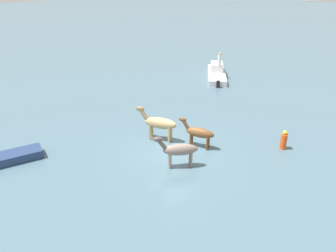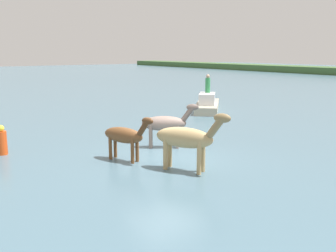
{
  "view_description": "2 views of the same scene",
  "coord_description": "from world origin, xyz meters",
  "px_view_note": "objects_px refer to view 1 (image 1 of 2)",
  "views": [
    {
      "loc": [
        -11.71,
        11.47,
        9.36
      ],
      "look_at": [
        0.83,
        -0.3,
        1.1
      ],
      "focal_mm": 35.4,
      "sensor_mm": 36.0,
      "label": 1
    },
    {
      "loc": [
        10.81,
        -7.61,
        3.85
      ],
      "look_at": [
        -0.61,
        0.58,
        1.08
      ],
      "focal_mm": 40.41,
      "sensor_mm": 36.0,
      "label": 2
    }
  ],
  "objects_px": {
    "horse_gray_outer": "(179,150)",
    "boat_launch_far": "(217,74)",
    "horse_rear_stallion": "(159,123)",
    "person_spotter_bow": "(219,60)",
    "boat_motor_center": "(3,161)",
    "buoy_channel_marker": "(284,141)",
    "horse_chestnut_trailing": "(199,133)"
  },
  "relations": [
    {
      "from": "boat_launch_far",
      "to": "horse_rear_stallion",
      "type": "bearing_deg",
      "value": 163.0
    },
    {
      "from": "boat_launch_far",
      "to": "buoy_channel_marker",
      "type": "height_order",
      "value": "boat_launch_far"
    },
    {
      "from": "horse_gray_outer",
      "to": "boat_launch_far",
      "type": "relative_size",
      "value": 0.4
    },
    {
      "from": "horse_rear_stallion",
      "to": "person_spotter_bow",
      "type": "height_order",
      "value": "person_spotter_bow"
    },
    {
      "from": "boat_motor_center",
      "to": "boat_launch_far",
      "type": "bearing_deg",
      "value": 18.95
    },
    {
      "from": "horse_gray_outer",
      "to": "person_spotter_bow",
      "type": "distance_m",
      "value": 15.72
    },
    {
      "from": "horse_rear_stallion",
      "to": "horse_gray_outer",
      "type": "xyz_separation_m",
      "value": [
        -2.91,
        1.25,
        -0.11
      ]
    },
    {
      "from": "horse_gray_outer",
      "to": "boat_motor_center",
      "type": "bearing_deg",
      "value": -8.24
    },
    {
      "from": "horse_rear_stallion",
      "to": "horse_gray_outer",
      "type": "relative_size",
      "value": 1.19
    },
    {
      "from": "buoy_channel_marker",
      "to": "horse_gray_outer",
      "type": "bearing_deg",
      "value": 64.33
    },
    {
      "from": "boat_launch_far",
      "to": "buoy_channel_marker",
      "type": "xyz_separation_m",
      "value": [
        -11.26,
        7.85,
        0.19
      ]
    },
    {
      "from": "horse_gray_outer",
      "to": "boat_launch_far",
      "type": "xyz_separation_m",
      "value": [
        8.53,
        -13.53,
        -0.66
      ]
    },
    {
      "from": "horse_gray_outer",
      "to": "buoy_channel_marker",
      "type": "height_order",
      "value": "horse_gray_outer"
    },
    {
      "from": "horse_rear_stallion",
      "to": "buoy_channel_marker",
      "type": "bearing_deg",
      "value": -169.07
    },
    {
      "from": "horse_chestnut_trailing",
      "to": "horse_gray_outer",
      "type": "xyz_separation_m",
      "value": [
        -0.71,
        2.29,
        0.07
      ]
    },
    {
      "from": "boat_launch_far",
      "to": "person_spotter_bow",
      "type": "relative_size",
      "value": 4.32
    },
    {
      "from": "horse_chestnut_trailing",
      "to": "boat_launch_far",
      "type": "bearing_deg",
      "value": -77.03
    },
    {
      "from": "horse_rear_stallion",
      "to": "person_spotter_bow",
      "type": "relative_size",
      "value": 2.07
    },
    {
      "from": "horse_chestnut_trailing",
      "to": "boat_launch_far",
      "type": "relative_size",
      "value": 0.41
    },
    {
      "from": "boat_motor_center",
      "to": "buoy_channel_marker",
      "type": "distance_m",
      "value": 15.38
    },
    {
      "from": "horse_chestnut_trailing",
      "to": "horse_rear_stallion",
      "type": "distance_m",
      "value": 2.44
    },
    {
      "from": "boat_motor_center",
      "to": "horse_gray_outer",
      "type": "bearing_deg",
      "value": -31.66
    },
    {
      "from": "horse_rear_stallion",
      "to": "person_spotter_bow",
      "type": "bearing_deg",
      "value": -93.6
    },
    {
      "from": "horse_gray_outer",
      "to": "person_spotter_bow",
      "type": "height_order",
      "value": "person_spotter_bow"
    },
    {
      "from": "boat_motor_center",
      "to": "horse_rear_stallion",
      "type": "bearing_deg",
      "value": -11.73
    },
    {
      "from": "person_spotter_bow",
      "to": "horse_chestnut_trailing",
      "type": "bearing_deg",
      "value": 124.1
    },
    {
      "from": "horse_chestnut_trailing",
      "to": "horse_gray_outer",
      "type": "bearing_deg",
      "value": 85.39
    },
    {
      "from": "horse_rear_stallion",
      "to": "boat_launch_far",
      "type": "xyz_separation_m",
      "value": [
        5.62,
        -12.29,
        -0.78
      ]
    },
    {
      "from": "horse_rear_stallion",
      "to": "boat_launch_far",
      "type": "bearing_deg",
      "value": -92.63
    },
    {
      "from": "boat_launch_far",
      "to": "boat_motor_center",
      "type": "bearing_deg",
      "value": 143.99
    },
    {
      "from": "horse_chestnut_trailing",
      "to": "horse_rear_stallion",
      "type": "relative_size",
      "value": 0.86
    },
    {
      "from": "horse_chestnut_trailing",
      "to": "horse_rear_stallion",
      "type": "xyz_separation_m",
      "value": [
        2.2,
        1.05,
        0.18
      ]
    }
  ]
}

